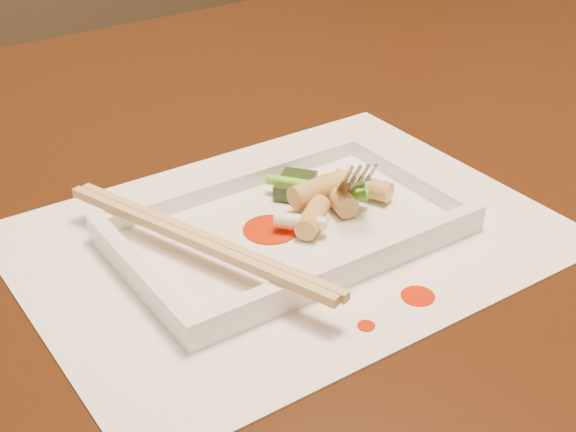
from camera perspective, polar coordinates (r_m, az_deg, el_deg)
table at (r=0.79m, az=-0.74°, el=-2.61°), size 1.40×0.90×0.75m
placemat at (r=0.62m, az=0.00°, el=-1.48°), size 0.40×0.30×0.00m
sauce_splatter_a at (r=0.56m, az=9.22°, el=-5.64°), size 0.02×0.02×0.00m
sauce_splatter_b at (r=0.53m, az=5.58°, el=-7.77°), size 0.01×0.01×0.00m
plate_base at (r=0.62m, az=0.00°, el=-1.11°), size 0.26×0.16×0.01m
plate_rim_far at (r=0.67m, az=-3.60°, el=2.49°), size 0.26×0.01×0.01m
plate_rim_near at (r=0.56m, az=4.27°, el=-3.48°), size 0.26×0.01×0.01m
plate_rim_left at (r=0.56m, az=-10.50°, el=-3.95°), size 0.01×0.14×0.01m
plate_rim_right at (r=0.68m, az=8.65°, el=2.83°), size 0.01×0.14×0.01m
veg_piece at (r=0.66m, az=0.55°, el=2.19°), size 0.05×0.05×0.01m
scallion_white at (r=0.60m, az=0.91°, el=-0.35°), size 0.04×0.04×0.01m
scallion_green at (r=0.64m, az=2.08°, el=2.08°), size 0.06×0.07×0.01m
chopstick_a at (r=0.57m, az=-6.80°, el=-1.76°), size 0.09×0.23×0.01m
chopstick_b at (r=0.57m, az=-6.10°, el=-1.51°), size 0.09×0.23×0.01m
fork at (r=0.63m, az=4.36°, el=7.54°), size 0.09×0.10×0.14m
sauce_blob_0 at (r=0.61m, az=-1.25°, el=-0.96°), size 0.04×0.04×0.00m
rice_cake_0 at (r=0.61m, az=1.78°, el=-0.08°), size 0.04×0.04×0.02m
rice_cake_1 at (r=0.64m, az=3.49°, el=1.45°), size 0.03×0.05×0.02m
rice_cake_2 at (r=0.63m, az=2.03°, el=1.84°), size 0.04×0.02×0.02m
rice_cake_3 at (r=0.65m, az=5.31°, el=2.17°), size 0.04×0.05×0.02m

